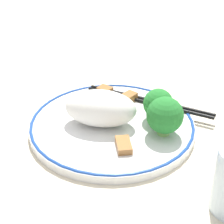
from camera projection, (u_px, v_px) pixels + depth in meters
ground_plane at (112, 129)px, 0.62m from camera, size 3.00×3.00×0.00m
plate at (112, 125)px, 0.61m from camera, size 0.27×0.27×0.02m
rice_mound at (101, 108)px, 0.59m from camera, size 0.11×0.06×0.06m
broccoli_back_left at (165, 116)px, 0.57m from camera, size 0.06×0.06×0.06m
broccoli_back_center at (158, 104)px, 0.60m from camera, size 0.05×0.05×0.05m
meat_near_front at (106, 109)px, 0.63m from camera, size 0.04×0.04×0.01m
meat_near_left at (124, 145)px, 0.55m from camera, size 0.03×0.04×0.01m
meat_near_right at (129, 97)px, 0.67m from camera, size 0.03×0.03×0.01m
meat_near_back at (105, 90)px, 0.69m from camera, size 0.03×0.03×0.01m
chopsticks at (149, 101)px, 0.66m from camera, size 0.23×0.08×0.01m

